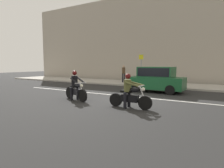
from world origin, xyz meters
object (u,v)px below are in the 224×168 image
Objects in this scene: motorcycle_with_rider_black_leather at (76,88)px; street_sign_post at (141,66)px; parked_hatchback_forest_green at (156,79)px; pedestrian_bystander at (124,72)px; motorcycle_with_rider_olive at (130,94)px.

street_sign_post is (-0.02, 9.28, 1.14)m from motorcycle_with_rider_black_leather.
street_sign_post reaches higher than motorcycle_with_rider_black_leather.
pedestrian_bystander reaches higher than parked_hatchback_forest_green.
motorcycle_with_rider_olive is 0.54× the size of parked_hatchback_forest_green.
motorcycle_with_rider_black_leather is at bearing -78.18° from pedestrian_bystander.
pedestrian_bystander is (-4.77, 4.07, 0.21)m from parked_hatchback_forest_green.
motorcycle_with_rider_olive is 10.18m from street_sign_post.
motorcycle_with_rider_olive is 1.04× the size of motorcycle_with_rider_black_leather.
parked_hatchback_forest_green is at bearing 96.37° from motorcycle_with_rider_olive.
parked_hatchback_forest_green reaches higher than motorcycle_with_rider_black_leather.
street_sign_post is (-3.44, 9.51, 1.16)m from motorcycle_with_rider_olive.
motorcycle_with_rider_black_leather is at bearing -89.88° from street_sign_post.
pedestrian_bystander is at bearing 139.54° from parked_hatchback_forest_green.
motorcycle_with_rider_olive is at bearing -70.10° from street_sign_post.
street_sign_post is at bearing 90.12° from motorcycle_with_rider_black_leather.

